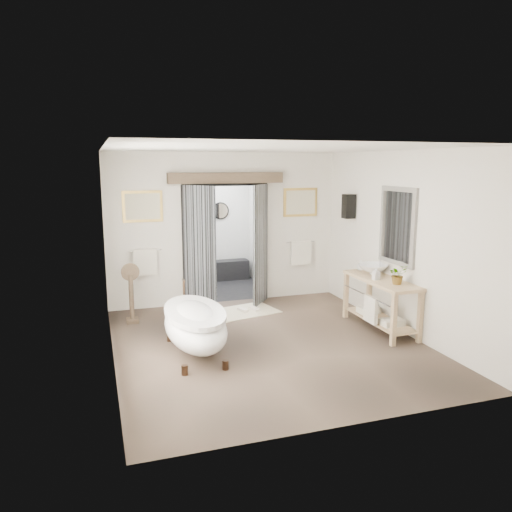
% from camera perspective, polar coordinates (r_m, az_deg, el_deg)
% --- Properties ---
extents(ground_plane, '(5.00, 5.00, 0.00)m').
position_cam_1_polar(ground_plane, '(7.66, 1.42, -10.03)').
color(ground_plane, brown).
extents(room_shell, '(4.52, 5.02, 2.91)m').
position_cam_1_polar(room_shell, '(7.08, 1.57, 3.79)').
color(room_shell, silver).
rests_on(room_shell, ground_plane).
extents(shower_room, '(2.22, 2.01, 2.51)m').
position_cam_1_polar(shower_room, '(11.15, -5.42, 1.32)').
color(shower_room, black).
rests_on(shower_room, ground_plane).
extents(back_wall_dressing, '(3.82, 0.73, 2.52)m').
position_cam_1_polar(back_wall_dressing, '(9.45, -3.24, 3.70)').
color(back_wall_dressing, black).
rests_on(back_wall_dressing, ground_plane).
extents(clawfoot_tub, '(0.83, 1.85, 0.90)m').
position_cam_1_polar(clawfoot_tub, '(7.18, -7.00, -7.80)').
color(clawfoot_tub, '#332216').
rests_on(clawfoot_tub, ground_plane).
extents(vanity, '(0.57, 1.60, 0.85)m').
position_cam_1_polar(vanity, '(8.39, 13.95, -4.86)').
color(vanity, tan).
rests_on(vanity, ground_plane).
extents(pedestal_mirror, '(0.31, 0.20, 1.04)m').
position_cam_1_polar(pedestal_mirror, '(8.77, -14.05, -4.59)').
color(pedestal_mirror, brown).
rests_on(pedestal_mirror, ground_plane).
extents(rug, '(1.35, 1.05, 0.01)m').
position_cam_1_polar(rug, '(9.22, -1.46, -6.36)').
color(rug, beige).
rests_on(rug, ground_plane).
extents(slippers, '(0.39, 0.26, 0.05)m').
position_cam_1_polar(slippers, '(9.26, -0.87, -6.08)').
color(slippers, beige).
rests_on(slippers, rug).
extents(basin, '(0.62, 0.62, 0.17)m').
position_cam_1_polar(basin, '(8.63, 13.21, -1.46)').
color(basin, white).
rests_on(basin, vanity).
extents(plant, '(0.28, 0.24, 0.31)m').
position_cam_1_polar(plant, '(7.99, 15.89, -2.05)').
color(plant, gray).
rests_on(plant, vanity).
extents(soap_bottle_a, '(0.10, 0.10, 0.21)m').
position_cam_1_polar(soap_bottle_a, '(8.22, 13.56, -1.94)').
color(soap_bottle_a, gray).
rests_on(soap_bottle_a, vanity).
extents(soap_bottle_b, '(0.16, 0.16, 0.17)m').
position_cam_1_polar(soap_bottle_b, '(8.89, 11.86, -1.05)').
color(soap_bottle_b, gray).
rests_on(soap_bottle_b, vanity).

